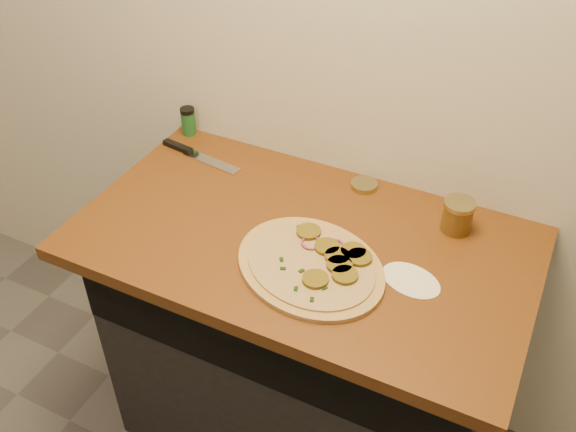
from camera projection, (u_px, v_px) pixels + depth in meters
The scene contains 8 objects.
cabinet at pixel (305, 344), 2.00m from camera, with size 1.10×0.60×0.86m, color black.
countertop at pixel (303, 241), 1.70m from camera, with size 1.20×0.70×0.04m, color #613012.
pizza at pixel (313, 264), 1.59m from camera, with size 0.52×0.52×0.03m.
chefs_knife at pixel (194, 154), 1.98m from camera, with size 0.29×0.07×0.02m.
mason_jar_lid at pixel (364, 185), 1.85m from camera, with size 0.08×0.08×0.02m, color tan.
salsa_jar at pixel (457, 216), 1.68m from camera, with size 0.08×0.08×0.09m.
spice_shaker at pixel (188, 121), 2.06m from camera, with size 0.05×0.05×0.09m.
flour_spill at pixel (411, 280), 1.56m from camera, with size 0.15×0.15×0.00m, color white.
Camera 1 is at (0.53, 0.25, 2.00)m, focal length 40.00 mm.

